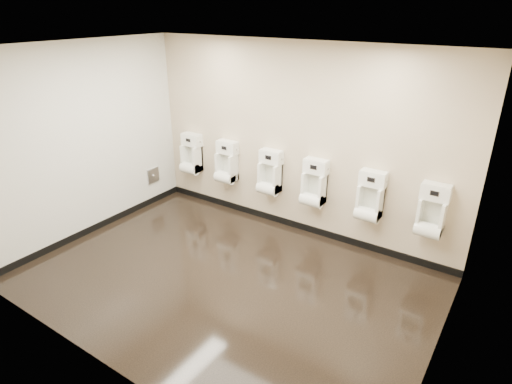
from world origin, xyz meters
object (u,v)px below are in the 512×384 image
access_panel (153,175)px  urinal_2 (270,176)px  urinal_4 (370,200)px  urinal_0 (191,157)px  urinal_5 (431,215)px  urinal_1 (227,165)px  urinal_3 (314,186)px

access_panel → urinal_2: size_ratio=0.37×
urinal_4 → urinal_0: bearing=180.0°
urinal_0 → urinal_5: size_ratio=1.00×
urinal_1 → urinal_4: 2.42m
urinal_2 → urinal_4: (1.59, 0.00, 0.00)m
urinal_0 → urinal_1: same height
urinal_2 → urinal_4: 1.59m
urinal_0 → urinal_3: 2.34m
urinal_4 → urinal_5: same height
urinal_4 → urinal_3: bearing=180.0°
urinal_0 → urinal_5: (3.97, 0.00, 0.00)m
urinal_1 → urinal_3: (1.58, 0.00, 0.00)m
urinal_0 → urinal_3: same height
urinal_5 → urinal_2: bearing=180.0°
urinal_1 → urinal_5: same height
urinal_2 → urinal_1: bearing=180.0°
urinal_1 → urinal_5: (3.21, 0.00, 0.00)m
urinal_1 → urinal_0: bearing=180.0°
urinal_2 → urinal_4: same height
urinal_0 → urinal_3: size_ratio=1.00×
urinal_0 → urinal_2: (1.59, 0.00, 0.00)m
urinal_1 → urinal_2: size_ratio=1.00×
urinal_3 → urinal_2: bearing=180.0°
urinal_1 → urinal_5: 3.21m
urinal_0 → urinal_5: same height
urinal_2 → urinal_3: same height
urinal_0 → urinal_4: size_ratio=1.00×
urinal_3 → urinal_5: 1.63m
urinal_2 → urinal_4: size_ratio=1.00×
urinal_3 → urinal_5: (1.63, 0.00, 0.00)m
urinal_2 → urinal_3: (0.75, 0.00, 0.00)m
access_panel → urinal_1: (1.28, 0.43, 0.32)m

